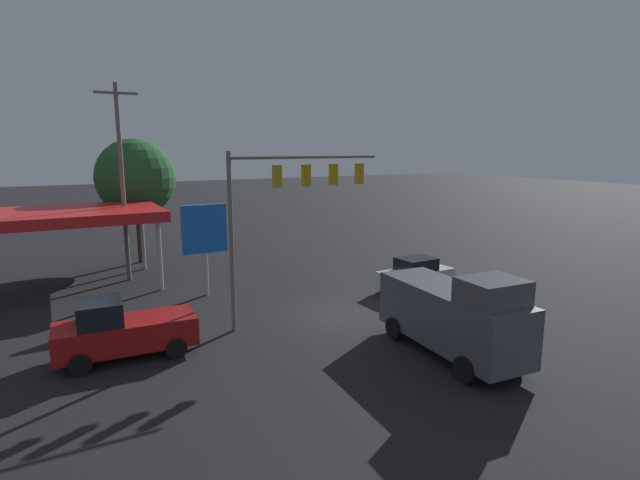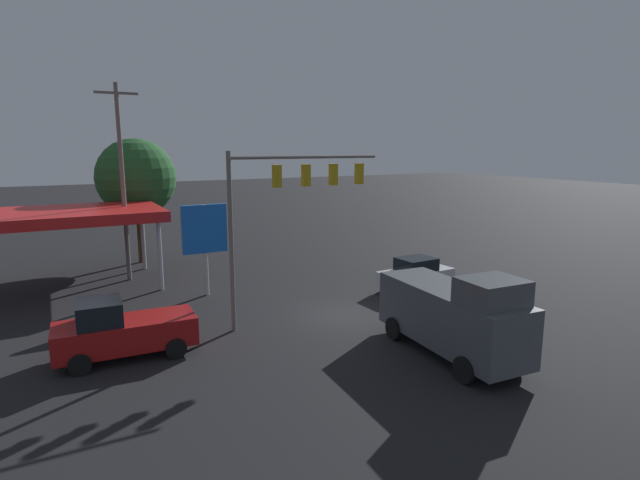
% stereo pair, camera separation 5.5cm
% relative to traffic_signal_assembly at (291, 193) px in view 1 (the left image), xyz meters
% --- Properties ---
extents(ground_plane, '(200.00, 200.00, 0.00)m').
position_rel_traffic_signal_assembly_xyz_m(ground_plane, '(-2.40, 0.37, -6.03)').
color(ground_plane, black).
extents(traffic_signal_assembly, '(7.52, 0.43, 7.93)m').
position_rel_traffic_signal_assembly_xyz_m(traffic_signal_assembly, '(0.00, 0.00, 0.00)').
color(traffic_signal_assembly, slate).
rests_on(traffic_signal_assembly, ground).
extents(utility_pole, '(2.40, 0.26, 11.76)m').
position_rel_traffic_signal_assembly_xyz_m(utility_pole, '(5.72, -11.37, 0.15)').
color(utility_pole, slate).
rests_on(utility_pole, ground).
extents(gas_station_canopy, '(11.05, 6.89, 4.58)m').
position_rel_traffic_signal_assembly_xyz_m(gas_station_canopy, '(9.33, -11.01, -1.79)').
color(gas_station_canopy, red).
rests_on(gas_station_canopy, ground).
extents(price_sign, '(2.45, 0.27, 5.04)m').
position_rel_traffic_signal_assembly_xyz_m(price_sign, '(2.41, -5.91, -2.49)').
color(price_sign, '#B7B7BC').
rests_on(price_sign, ground).
extents(pickup_parked, '(5.29, 2.47, 2.40)m').
position_rel_traffic_signal_assembly_xyz_m(pickup_parked, '(7.63, 0.73, -4.92)').
color(pickup_parked, maroon).
rests_on(pickup_parked, ground).
extents(delivery_truck, '(2.89, 6.93, 3.58)m').
position_rel_traffic_signal_assembly_xyz_m(delivery_truck, '(-3.78, 6.74, -4.33)').
color(delivery_truck, '#474C51').
rests_on(delivery_truck, ground).
extents(sedan_waiting, '(4.49, 2.24, 1.93)m').
position_rel_traffic_signal_assembly_xyz_m(sedan_waiting, '(-8.26, -1.00, -5.07)').
color(sedan_waiting, silver).
rests_on(sedan_waiting, ground).
extents(street_tree, '(5.39, 5.39, 8.69)m').
position_rel_traffic_signal_assembly_xyz_m(street_tree, '(4.27, -16.03, -0.04)').
color(street_tree, '#4C331E').
rests_on(street_tree, ground).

